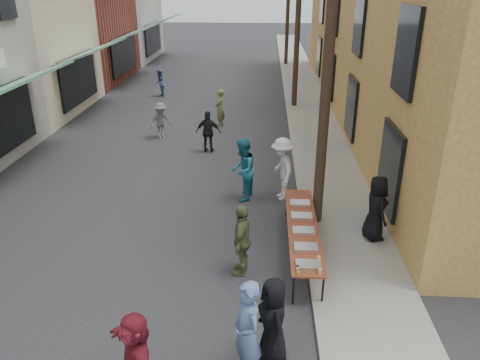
# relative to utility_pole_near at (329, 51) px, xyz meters

# --- Properties ---
(ground) EXTENTS (120.00, 120.00, 0.00)m
(ground) POSITION_rel_utility_pole_near_xyz_m (-4.30, -3.00, -4.50)
(ground) COLOR #28282B
(ground) RESTS_ON ground
(sidewalk) EXTENTS (2.20, 60.00, 0.10)m
(sidewalk) POSITION_rel_utility_pole_near_xyz_m (0.70, 12.00, -4.45)
(sidewalk) COLOR gray
(sidewalk) RESTS_ON ground
(storefront_row) EXTENTS (8.00, 37.00, 9.00)m
(storefront_row) POSITION_rel_utility_pole_near_xyz_m (-14.30, 11.96, -0.38)
(storefront_row) COLOR maroon
(storefront_row) RESTS_ON ground
(building_ochre) EXTENTS (10.00, 28.00, 10.00)m
(building_ochre) POSITION_rel_utility_pole_near_xyz_m (6.80, 11.00, 0.50)
(building_ochre) COLOR #A5703A
(building_ochre) RESTS_ON ground
(utility_pole_near) EXTENTS (0.26, 0.26, 9.00)m
(utility_pole_near) POSITION_rel_utility_pole_near_xyz_m (0.00, 0.00, 0.00)
(utility_pole_near) COLOR #2D2116
(utility_pole_near) RESTS_ON ground
(utility_pole_mid) EXTENTS (0.26, 0.26, 9.00)m
(utility_pole_mid) POSITION_rel_utility_pole_near_xyz_m (0.00, 12.00, 0.00)
(utility_pole_mid) COLOR #2D2116
(utility_pole_mid) RESTS_ON ground
(utility_pole_far) EXTENTS (0.26, 0.26, 9.00)m
(utility_pole_far) POSITION_rel_utility_pole_near_xyz_m (0.00, 24.00, 0.00)
(utility_pole_far) COLOR #2D2116
(utility_pole_far) RESTS_ON ground
(serving_table) EXTENTS (0.70, 4.00, 0.75)m
(serving_table) POSITION_rel_utility_pole_near_xyz_m (-0.50, -1.53, -3.79)
(serving_table) COLOR #602F16
(serving_table) RESTS_ON ground
(catering_tray_sausage) EXTENTS (0.50, 0.33, 0.08)m
(catering_tray_sausage) POSITION_rel_utility_pole_near_xyz_m (-0.50, -3.18, -3.71)
(catering_tray_sausage) COLOR maroon
(catering_tray_sausage) RESTS_ON serving_table
(catering_tray_foil_b) EXTENTS (0.50, 0.33, 0.08)m
(catering_tray_foil_b) POSITION_rel_utility_pole_near_xyz_m (-0.50, -2.53, -3.71)
(catering_tray_foil_b) COLOR #B2B2B7
(catering_tray_foil_b) RESTS_ON serving_table
(catering_tray_buns) EXTENTS (0.50, 0.33, 0.08)m
(catering_tray_buns) POSITION_rel_utility_pole_near_xyz_m (-0.50, -1.83, -3.71)
(catering_tray_buns) COLOR tan
(catering_tray_buns) RESTS_ON serving_table
(catering_tray_foil_d) EXTENTS (0.50, 0.33, 0.08)m
(catering_tray_foil_d) POSITION_rel_utility_pole_near_xyz_m (-0.50, -1.13, -3.71)
(catering_tray_foil_d) COLOR #B2B2B7
(catering_tray_foil_d) RESTS_ON serving_table
(catering_tray_buns_end) EXTENTS (0.50, 0.33, 0.08)m
(catering_tray_buns_end) POSITION_rel_utility_pole_near_xyz_m (-0.50, -0.43, -3.71)
(catering_tray_buns_end) COLOR tan
(catering_tray_buns_end) RESTS_ON serving_table
(condiment_jar_a) EXTENTS (0.07, 0.07, 0.08)m
(condiment_jar_a) POSITION_rel_utility_pole_near_xyz_m (-0.72, -3.48, -3.71)
(condiment_jar_a) COLOR #A57F26
(condiment_jar_a) RESTS_ON serving_table
(condiment_jar_b) EXTENTS (0.07, 0.07, 0.08)m
(condiment_jar_b) POSITION_rel_utility_pole_near_xyz_m (-0.72, -3.38, -3.71)
(condiment_jar_b) COLOR #A57F26
(condiment_jar_b) RESTS_ON serving_table
(condiment_jar_c) EXTENTS (0.07, 0.07, 0.08)m
(condiment_jar_c) POSITION_rel_utility_pole_near_xyz_m (-0.72, -3.28, -3.71)
(condiment_jar_c) COLOR #A57F26
(condiment_jar_c) RESTS_ON serving_table
(cup_stack) EXTENTS (0.08, 0.08, 0.12)m
(cup_stack) POSITION_rel_utility_pole_near_xyz_m (-0.30, -3.43, -3.69)
(cup_stack) COLOR tan
(cup_stack) RESTS_ON serving_table
(guest_front_a) EXTENTS (0.73, 0.91, 1.61)m
(guest_front_a) POSITION_rel_utility_pole_near_xyz_m (-1.22, -4.88, -3.70)
(guest_front_a) COLOR black
(guest_front_a) RESTS_ON ground
(guest_front_b) EXTENTS (0.70, 0.80, 1.86)m
(guest_front_b) POSITION_rel_utility_pole_near_xyz_m (-1.64, -5.34, -3.57)
(guest_front_b) COLOR #5570A5
(guest_front_b) RESTS_ON ground
(guest_front_c) EXTENTS (0.85, 1.01, 1.86)m
(guest_front_c) POSITION_rel_utility_pole_near_xyz_m (-2.04, 1.37, -3.57)
(guest_front_c) COLOR teal
(guest_front_c) RESTS_ON ground
(guest_front_d) EXTENTS (0.92, 1.32, 1.87)m
(guest_front_d) POSITION_rel_utility_pole_near_xyz_m (-0.90, 1.49, -3.57)
(guest_front_d) COLOR silver
(guest_front_d) RESTS_ON ground
(guest_front_e) EXTENTS (0.57, 1.03, 1.67)m
(guest_front_e) POSITION_rel_utility_pole_near_xyz_m (-1.87, -2.36, -3.67)
(guest_front_e) COLOR #54653A
(guest_front_e) RESTS_ON ground
(guest_queue_back) EXTENTS (1.16, 1.48, 1.57)m
(guest_queue_back) POSITION_rel_utility_pole_near_xyz_m (-3.30, -5.79, -3.72)
(guest_queue_back) COLOR maroon
(guest_queue_back) RESTS_ON ground
(server) EXTENTS (0.68, 0.90, 1.65)m
(server) POSITION_rel_utility_pole_near_xyz_m (1.30, -0.86, -3.58)
(server) COLOR black
(server) RESTS_ON sidewalk
(passerby_left) EXTENTS (1.06, 1.04, 1.46)m
(passerby_left) POSITION_rel_utility_pole_near_xyz_m (-5.61, 6.83, -3.77)
(passerby_left) COLOR slate
(passerby_left) RESTS_ON ground
(passerby_mid) EXTENTS (0.94, 0.43, 1.56)m
(passerby_mid) POSITION_rel_utility_pole_near_xyz_m (-3.51, 5.32, -3.72)
(passerby_mid) COLOR black
(passerby_mid) RESTS_ON ground
(passerby_right) EXTENTS (0.50, 0.66, 1.64)m
(passerby_right) POSITION_rel_utility_pole_near_xyz_m (-3.38, 8.53, -3.68)
(passerby_right) COLOR #64683C
(passerby_right) RESTS_ON ground
(passerby_far) EXTENTS (0.68, 0.80, 1.47)m
(passerby_far) POSITION_rel_utility_pole_near_xyz_m (-7.15, 13.81, -3.77)
(passerby_far) COLOR #51609D
(passerby_far) RESTS_ON ground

